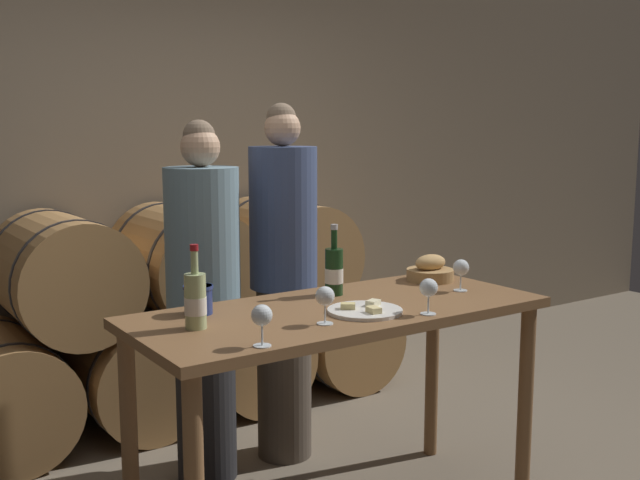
# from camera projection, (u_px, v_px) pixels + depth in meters

# --- Properties ---
(stone_wall_back) EXTENTS (10.00, 0.12, 3.20)m
(stone_wall_back) POSITION_uv_depth(u_px,v_px,m) (144.00, 131.00, 4.53)
(stone_wall_back) COLOR #7F705B
(stone_wall_back) RESTS_ON ground_plane
(barrel_stack) EXTENTS (2.63, 0.83, 1.19)m
(barrel_stack) POSITION_uv_depth(u_px,v_px,m) (184.00, 318.00, 4.25)
(barrel_stack) COLOR #A87A47
(barrel_stack) RESTS_ON ground_plane
(tasting_table) EXTENTS (1.66, 0.71, 0.92)m
(tasting_table) POSITION_uv_depth(u_px,v_px,m) (340.00, 338.00, 2.97)
(tasting_table) COLOR brown
(tasting_table) RESTS_ON ground_plane
(person_left) EXTENTS (0.34, 0.34, 1.65)m
(person_left) POSITION_uv_depth(u_px,v_px,m) (204.00, 301.00, 3.39)
(person_left) COLOR #232326
(person_left) RESTS_ON ground_plane
(person_right) EXTENTS (0.33, 0.33, 1.73)m
(person_right) POSITION_uv_depth(u_px,v_px,m) (284.00, 281.00, 3.62)
(person_right) COLOR #4C4238
(person_right) RESTS_ON ground_plane
(wine_bottle_red) EXTENTS (0.08, 0.08, 0.30)m
(wine_bottle_red) POSITION_uv_depth(u_px,v_px,m) (334.00, 271.00, 3.15)
(wine_bottle_red) COLOR #193819
(wine_bottle_red) RESTS_ON tasting_table
(wine_bottle_white) EXTENTS (0.08, 0.08, 0.30)m
(wine_bottle_white) POSITION_uv_depth(u_px,v_px,m) (195.00, 300.00, 2.62)
(wine_bottle_white) COLOR #ADBC7F
(wine_bottle_white) RESTS_ON tasting_table
(blue_crock) EXTENTS (0.12, 0.12, 0.11)m
(blue_crock) POSITION_uv_depth(u_px,v_px,m) (198.00, 298.00, 2.84)
(blue_crock) COLOR navy
(blue_crock) RESTS_ON tasting_table
(bread_basket) EXTENTS (0.22, 0.22, 0.12)m
(bread_basket) POSITION_uv_depth(u_px,v_px,m) (430.00, 271.00, 3.46)
(bread_basket) COLOR #A87F4C
(bread_basket) RESTS_ON tasting_table
(cheese_plate) EXTENTS (0.29, 0.29, 0.04)m
(cheese_plate) POSITION_uv_depth(u_px,v_px,m) (365.00, 310.00, 2.86)
(cheese_plate) COLOR white
(cheese_plate) RESTS_ON tasting_table
(wine_glass_far_left) EXTENTS (0.07, 0.07, 0.14)m
(wine_glass_far_left) POSITION_uv_depth(u_px,v_px,m) (262.00, 317.00, 2.41)
(wine_glass_far_left) COLOR white
(wine_glass_far_left) RESTS_ON tasting_table
(wine_glass_left) EXTENTS (0.07, 0.07, 0.14)m
(wine_glass_left) POSITION_uv_depth(u_px,v_px,m) (325.00, 297.00, 2.68)
(wine_glass_left) COLOR white
(wine_glass_left) RESTS_ON tasting_table
(wine_glass_center) EXTENTS (0.07, 0.07, 0.14)m
(wine_glass_center) POSITION_uv_depth(u_px,v_px,m) (429.00, 289.00, 2.82)
(wine_glass_center) COLOR white
(wine_glass_center) RESTS_ON tasting_table
(wine_glass_right) EXTENTS (0.07, 0.07, 0.14)m
(wine_glass_right) POSITION_uv_depth(u_px,v_px,m) (461.00, 268.00, 3.23)
(wine_glass_right) COLOR white
(wine_glass_right) RESTS_ON tasting_table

